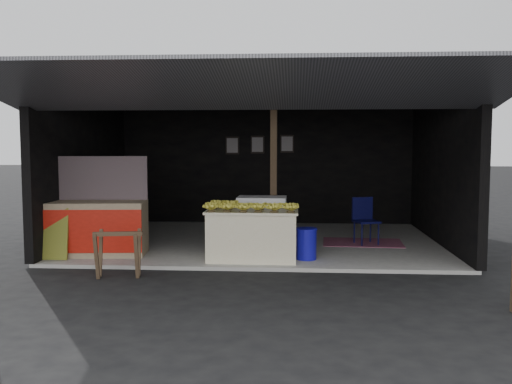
# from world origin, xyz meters

# --- Properties ---
(ground) EXTENTS (80.00, 80.00, 0.00)m
(ground) POSITION_xyz_m (0.00, 0.00, 0.00)
(ground) COLOR black
(ground) RESTS_ON ground
(concrete_slab) EXTENTS (7.00, 5.00, 0.06)m
(concrete_slab) POSITION_xyz_m (0.00, 2.50, 0.03)
(concrete_slab) COLOR gray
(concrete_slab) RESTS_ON ground
(shophouse) EXTENTS (7.40, 7.29, 3.02)m
(shophouse) POSITION_xyz_m (0.00, 2.82, 2.10)
(shophouse) COLOR black
(shophouse) RESTS_ON ground
(banana_table) EXTENTS (1.50, 0.93, 0.82)m
(banana_table) POSITION_xyz_m (0.00, 0.64, 0.47)
(banana_table) COLOR white
(banana_table) RESTS_ON concrete_slab
(banana_pile) EXTENTS (1.38, 0.83, 0.16)m
(banana_pile) POSITION_xyz_m (0.00, 0.64, 0.96)
(banana_pile) COLOR gold
(banana_pile) RESTS_ON banana_table
(white_crate) EXTENTS (0.87, 0.60, 0.96)m
(white_crate) POSITION_xyz_m (0.11, 1.46, 0.54)
(white_crate) COLOR white
(white_crate) RESTS_ON concrete_slab
(neighbor_stall) EXTENTS (1.70, 0.90, 1.68)m
(neighbor_stall) POSITION_xyz_m (-2.68, 0.85, 0.56)
(neighbor_stall) COLOR #998466
(neighbor_stall) RESTS_ON concrete_slab
(green_signboard) EXTENTS (0.57, 0.18, 0.85)m
(green_signboard) POSITION_xyz_m (-3.30, 0.39, 0.49)
(green_signboard) COLOR black
(green_signboard) RESTS_ON concrete_slab
(sawhorse) EXTENTS (0.71, 0.69, 0.68)m
(sawhorse) POSITION_xyz_m (-1.87, -0.57, 0.43)
(sawhorse) COLOR #4E3A27
(sawhorse) RESTS_ON ground
(water_barrel) EXTENTS (0.33, 0.33, 0.49)m
(water_barrel) POSITION_xyz_m (0.89, 0.69, 0.30)
(water_barrel) COLOR #100D96
(water_barrel) RESTS_ON concrete_slab
(plastic_chair) EXTENTS (0.53, 0.53, 0.88)m
(plastic_chair) POSITION_xyz_m (2.02, 2.24, 0.58)
(plastic_chair) COLOR black
(plastic_chair) RESTS_ON concrete_slab
(magenta_rug) EXTENTS (1.55, 1.08, 0.01)m
(magenta_rug) POSITION_xyz_m (2.00, 2.33, 0.07)
(magenta_rug) COLOR maroon
(magenta_rug) RESTS_ON concrete_slab
(picture_frames) EXTENTS (1.62, 0.04, 0.46)m
(picture_frames) POSITION_xyz_m (-0.17, 4.89, 1.93)
(picture_frames) COLOR black
(picture_frames) RESTS_ON shophouse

